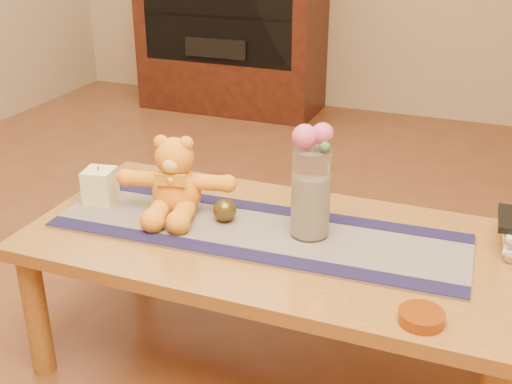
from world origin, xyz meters
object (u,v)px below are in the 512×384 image
at_px(pillar_candle, 100,186).
at_px(bronze_ball, 225,210).
at_px(tv_remote, 507,219).
at_px(glass_vase, 311,193).
at_px(teddy_bear, 176,176).
at_px(amber_dish, 421,317).
at_px(book_bottom, 503,241).

relative_size(pillar_candle, bronze_ball, 1.54).
bearing_deg(tv_remote, glass_vase, -166.86).
bearing_deg(glass_vase, bronze_ball, -177.59).
relative_size(teddy_bear, glass_vase, 1.31).
height_order(teddy_bear, glass_vase, glass_vase).
xyz_separation_m(teddy_bear, glass_vase, (0.42, 0.00, 0.01)).
bearing_deg(bronze_ball, pillar_candle, -177.54).
distance_m(pillar_candle, tv_remote, 1.21).
xyz_separation_m(glass_vase, bronze_ball, (-0.26, -0.01, -0.10)).
distance_m(bronze_ball, amber_dish, 0.69).
bearing_deg(teddy_bear, book_bottom, -3.45).
xyz_separation_m(teddy_bear, bronze_ball, (0.16, -0.01, -0.08)).
bearing_deg(teddy_bear, amber_dish, -33.96).
height_order(glass_vase, book_bottom, glass_vase).
height_order(teddy_bear, amber_dish, teddy_bear).
relative_size(glass_vase, bronze_ball, 3.72).
bearing_deg(amber_dish, teddy_bear, 159.02).
relative_size(bronze_ball, book_bottom, 0.31).
distance_m(glass_vase, bronze_ball, 0.28).
bearing_deg(bronze_ball, book_bottom, 12.00).
height_order(teddy_bear, tv_remote, teddy_bear).
bearing_deg(pillar_candle, amber_dish, -14.78).
height_order(glass_vase, tv_remote, glass_vase).
height_order(pillar_candle, glass_vase, glass_vase).
relative_size(pillar_candle, glass_vase, 0.41).
bearing_deg(tv_remote, teddy_bear, -173.48).
distance_m(bronze_ball, tv_remote, 0.79).
distance_m(glass_vase, tv_remote, 0.54).
relative_size(teddy_bear, pillar_candle, 3.17).
distance_m(teddy_bear, tv_remote, 0.95).
bearing_deg(book_bottom, tv_remote, -93.00).
bearing_deg(amber_dish, bronze_ball, 154.74).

